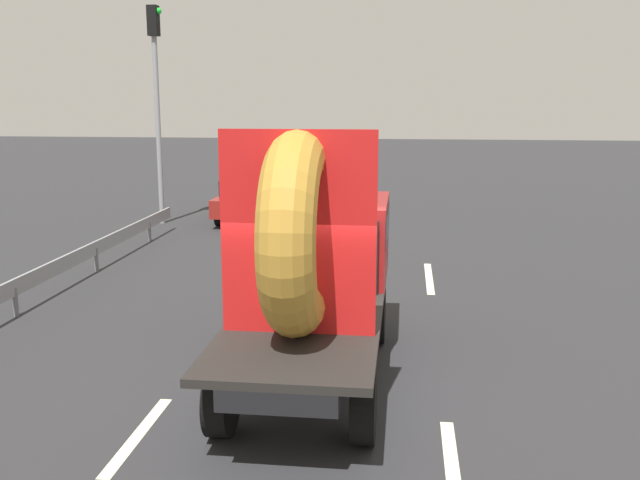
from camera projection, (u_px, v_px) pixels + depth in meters
ground_plane at (311, 387)px, 9.91m from camera, size 120.00×120.00×0.00m
flatbed_truck at (316, 256)px, 10.26m from camera, size 2.02×5.64×3.63m
distant_sedan at (254, 196)px, 23.40m from camera, size 1.86×4.34×1.42m
traffic_light at (156, 86)px, 21.93m from camera, size 0.42×0.36×6.73m
guardrail at (60, 267)px, 14.70m from camera, size 0.10×13.96×0.71m
lane_dash_left_near at (138, 435)px, 8.50m from camera, size 0.16×2.05×0.01m
lane_dash_left_far at (270, 269)px, 16.69m from camera, size 0.16×2.74×0.01m
lane_dash_right_near at (452, 470)px, 7.70m from camera, size 0.16×2.33×0.01m
lane_dash_right_far at (429, 278)px, 15.87m from camera, size 0.16×2.77×0.01m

